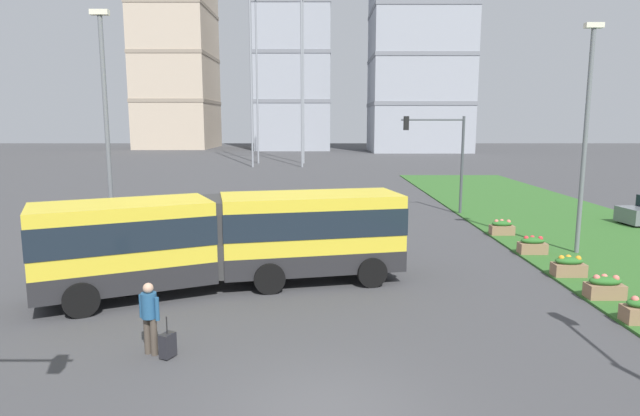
% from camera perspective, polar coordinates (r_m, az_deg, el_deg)
% --- Properties ---
extents(ground_plane, '(260.00, 260.00, 0.00)m').
position_cam_1_polar(ground_plane, '(10.80, 0.70, -20.95)').
color(ground_plane, '#424244').
extents(articulated_bus, '(11.91, 6.08, 3.00)m').
position_cam_1_polar(articulated_bus, '(17.78, -9.51, -3.20)').
color(articulated_bus, yellow).
rests_on(articulated_bus, ground).
extents(pedestrian_crossing, '(0.53, 0.36, 1.74)m').
position_cam_1_polar(pedestrian_crossing, '(13.33, -17.51, -10.63)').
color(pedestrian_crossing, '#4C4238').
rests_on(pedestrian_crossing, ground).
extents(rolling_suitcase, '(0.37, 0.43, 0.97)m').
position_cam_1_polar(rolling_suitcase, '(13.27, -15.73, -13.83)').
color(rolling_suitcase, '#232328').
rests_on(rolling_suitcase, ground).
extents(flower_planter_2, '(1.10, 0.56, 0.74)m').
position_cam_1_polar(flower_planter_2, '(18.71, 28.24, -7.44)').
color(flower_planter_2, '#937051').
rests_on(flower_planter_2, grass_median).
extents(flower_planter_3, '(1.10, 0.56, 0.74)m').
position_cam_1_polar(flower_planter_3, '(20.78, 25.15, -5.64)').
color(flower_planter_3, '#937051').
rests_on(flower_planter_3, grass_median).
extents(flower_planter_4, '(1.10, 0.56, 0.74)m').
position_cam_1_polar(flower_planter_4, '(23.66, 21.87, -3.70)').
color(flower_planter_4, '#937051').
rests_on(flower_planter_4, grass_median).
extents(flower_planter_5, '(1.10, 0.56, 0.74)m').
position_cam_1_polar(flower_planter_5, '(27.09, 18.99, -1.98)').
color(flower_planter_5, '#937051').
rests_on(flower_planter_5, grass_median).
extents(traffic_light_far_right, '(3.71, 0.28, 5.75)m').
position_cam_1_polar(traffic_light_far_right, '(32.17, 13.03, 6.33)').
color(traffic_light_far_right, '#474C51').
rests_on(traffic_light_far_right, ground).
extents(streetlight_left, '(0.70, 0.28, 9.65)m').
position_cam_1_polar(streetlight_left, '(22.91, -21.57, 8.14)').
color(streetlight_left, slate).
rests_on(streetlight_left, ground).
extents(streetlight_median, '(0.70, 0.28, 9.22)m').
position_cam_1_polar(streetlight_median, '(24.06, 26.63, 7.32)').
color(streetlight_median, slate).
rests_on(streetlight_median, ground).
extents(apartment_tower_west, '(14.74, 18.95, 46.21)m').
position_cam_1_polar(apartment_tower_west, '(119.97, -14.94, 17.32)').
color(apartment_tower_west, '#C6B299').
rests_on(apartment_tower_west, ground).
extents(apartment_tower_westcentre, '(14.48, 16.80, 44.72)m').
position_cam_1_polar(apartment_tower_westcentre, '(110.64, -2.66, 17.94)').
color(apartment_tower_westcentre, '#9EA3AD').
rests_on(apartment_tower_westcentre, ground).
extents(apartment_tower_centre, '(17.80, 15.52, 41.41)m').
position_cam_1_polar(apartment_tower_centre, '(103.86, 10.80, 17.45)').
color(apartment_tower_centre, '#9EA3AD').
rests_on(apartment_tower_centre, ground).
extents(transmission_pylon, '(9.00, 6.24, 36.74)m').
position_cam_1_polar(transmission_pylon, '(69.71, -4.36, 21.04)').
color(transmission_pylon, gray).
rests_on(transmission_pylon, ground).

